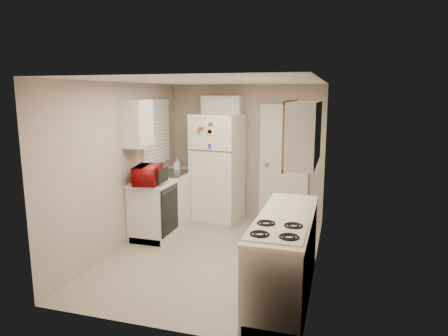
# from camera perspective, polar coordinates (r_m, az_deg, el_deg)

# --- Properties ---
(floor) EXTENTS (3.80, 3.80, 0.00)m
(floor) POSITION_cam_1_polar(r_m,az_deg,el_deg) (5.79, -1.43, -12.14)
(floor) COLOR #BAAD96
(floor) RESTS_ON ground
(ceiling) EXTENTS (3.80, 3.80, 0.00)m
(ceiling) POSITION_cam_1_polar(r_m,az_deg,el_deg) (5.35, -1.55, 12.32)
(ceiling) COLOR white
(ceiling) RESTS_ON floor
(wall_left) EXTENTS (3.80, 3.80, 0.00)m
(wall_left) POSITION_cam_1_polar(r_m,az_deg,el_deg) (6.02, -14.28, 0.32)
(wall_left) COLOR #B59E8D
(wall_left) RESTS_ON floor
(wall_right) EXTENTS (3.80, 3.80, 0.00)m
(wall_right) POSITION_cam_1_polar(r_m,az_deg,el_deg) (5.20, 13.37, -1.23)
(wall_right) COLOR #B59E8D
(wall_right) RESTS_ON floor
(wall_back) EXTENTS (2.80, 2.80, 0.00)m
(wall_back) POSITION_cam_1_polar(r_m,az_deg,el_deg) (7.25, 3.13, 2.33)
(wall_back) COLOR #B59E8D
(wall_back) RESTS_ON floor
(wall_front) EXTENTS (2.80, 2.80, 0.00)m
(wall_front) POSITION_cam_1_polar(r_m,az_deg,el_deg) (3.73, -10.53, -5.72)
(wall_front) COLOR #B59E8D
(wall_front) RESTS_ON floor
(left_counter) EXTENTS (0.60, 1.80, 0.90)m
(left_counter) POSITION_cam_1_polar(r_m,az_deg,el_deg) (6.82, -7.96, -4.71)
(left_counter) COLOR silver
(left_counter) RESTS_ON floor
(dishwasher) EXTENTS (0.03, 0.58, 0.72)m
(dishwasher) POSITION_cam_1_polar(r_m,az_deg,el_deg) (6.17, -7.80, -5.97)
(dishwasher) COLOR black
(dishwasher) RESTS_ON floor
(sink) EXTENTS (0.54, 0.74, 0.16)m
(sink) POSITION_cam_1_polar(r_m,az_deg,el_deg) (6.86, -7.53, -1.10)
(sink) COLOR gray
(sink) RESTS_ON left_counter
(microwave) EXTENTS (0.56, 0.38, 0.34)m
(microwave) POSITION_cam_1_polar(r_m,az_deg,el_deg) (6.06, -10.82, -0.92)
(microwave) COLOR #9D0B0C
(microwave) RESTS_ON left_counter
(soap_bottle) EXTENTS (0.11, 0.11, 0.22)m
(soap_bottle) POSITION_cam_1_polar(r_m,az_deg,el_deg) (7.12, -6.69, 0.49)
(soap_bottle) COLOR white
(soap_bottle) RESTS_ON left_counter
(window_blinds) EXTENTS (0.10, 0.98, 1.08)m
(window_blinds) POSITION_cam_1_polar(r_m,az_deg,el_deg) (6.86, -9.67, 5.09)
(window_blinds) COLOR silver
(window_blinds) RESTS_ON wall_left
(upper_cabinet_left) EXTENTS (0.30, 0.45, 0.70)m
(upper_cabinet_left) POSITION_cam_1_polar(r_m,az_deg,el_deg) (6.06, -12.25, 6.20)
(upper_cabinet_left) COLOR silver
(upper_cabinet_left) RESTS_ON wall_left
(refrigerator) EXTENTS (0.86, 0.84, 1.89)m
(refrigerator) POSITION_cam_1_polar(r_m,az_deg,el_deg) (7.04, -0.89, 0.00)
(refrigerator) COLOR silver
(refrigerator) RESTS_ON floor
(cabinet_over_fridge) EXTENTS (0.70, 0.30, 0.40)m
(cabinet_over_fridge) POSITION_cam_1_polar(r_m,az_deg,el_deg) (7.14, -0.24, 8.67)
(cabinet_over_fridge) COLOR silver
(cabinet_over_fridge) RESTS_ON wall_back
(interior_door) EXTENTS (0.86, 0.06, 2.08)m
(interior_door) POSITION_cam_1_polar(r_m,az_deg,el_deg) (7.12, 8.54, 0.60)
(interior_door) COLOR silver
(interior_door) RESTS_ON floor
(right_counter) EXTENTS (0.60, 2.00, 0.90)m
(right_counter) POSITION_cam_1_polar(r_m,az_deg,el_deg) (4.68, 8.64, -12.02)
(right_counter) COLOR silver
(right_counter) RESTS_ON floor
(stove) EXTENTS (0.57, 0.70, 0.85)m
(stove) POSITION_cam_1_polar(r_m,az_deg,el_deg) (4.19, 7.41, -15.18)
(stove) COLOR silver
(stove) RESTS_ON floor
(upper_cabinet_right) EXTENTS (0.30, 1.20, 0.70)m
(upper_cabinet_right) POSITION_cam_1_polar(r_m,az_deg,el_deg) (4.62, 11.47, 4.95)
(upper_cabinet_right) COLOR silver
(upper_cabinet_right) RESTS_ON wall_right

